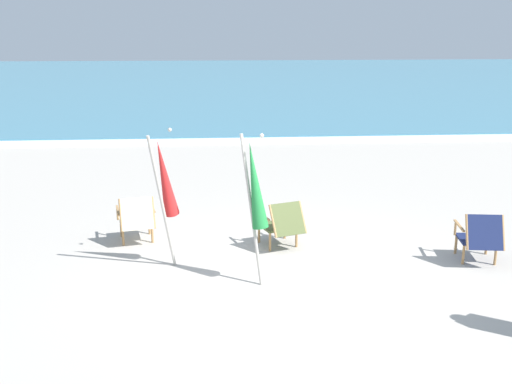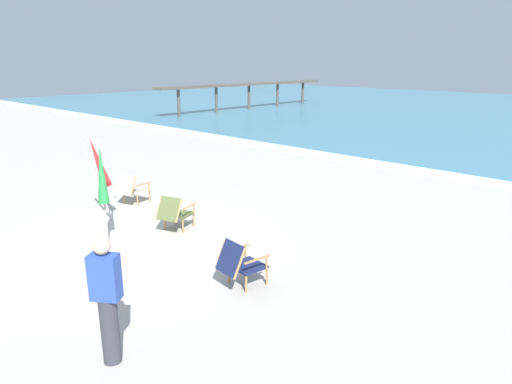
{
  "view_description": "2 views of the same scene",
  "coord_description": "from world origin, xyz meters",
  "px_view_note": "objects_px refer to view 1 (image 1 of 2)",
  "views": [
    {
      "loc": [
        -1.14,
        -7.88,
        3.46
      ],
      "look_at": [
        -0.44,
        1.71,
        0.75
      ],
      "focal_mm": 42.0,
      "sensor_mm": 36.0,
      "label": 1
    },
    {
      "loc": [
        7.62,
        -4.53,
        3.56
      ],
      "look_at": [
        0.63,
        2.88,
        0.62
      ],
      "focal_mm": 32.0,
      "sensor_mm": 36.0,
      "label": 2
    }
  ],
  "objects_px": {
    "beach_chair_mid_center": "(282,223)",
    "umbrella_furled_green": "(255,187)",
    "beach_chair_back_right": "(480,236)",
    "beach_chair_far_center": "(137,218)",
    "umbrella_furled_red": "(165,180)"
  },
  "relations": [
    {
      "from": "beach_chair_mid_center",
      "to": "beach_chair_far_center",
      "type": "bearing_deg",
      "value": 170.18
    },
    {
      "from": "beach_chair_back_right",
      "to": "umbrella_furled_red",
      "type": "bearing_deg",
      "value": 178.65
    },
    {
      "from": "umbrella_furled_red",
      "to": "beach_chair_mid_center",
      "type": "bearing_deg",
      "value": 22.65
    },
    {
      "from": "beach_chair_far_center",
      "to": "beach_chair_back_right",
      "type": "height_order",
      "value": "beach_chair_far_center"
    },
    {
      "from": "beach_chair_back_right",
      "to": "beach_chair_mid_center",
      "type": "relative_size",
      "value": 0.88
    },
    {
      "from": "beach_chair_mid_center",
      "to": "beach_chair_back_right",
      "type": "bearing_deg",
      "value": -16.42
    },
    {
      "from": "beach_chair_mid_center",
      "to": "umbrella_furled_green",
      "type": "xyz_separation_m",
      "value": [
        -0.53,
        -1.32,
        0.96
      ]
    },
    {
      "from": "umbrella_furled_red",
      "to": "umbrella_furled_green",
      "type": "xyz_separation_m",
      "value": [
        1.23,
        -0.58,
        0.03
      ]
    },
    {
      "from": "beach_chair_far_center",
      "to": "umbrella_furled_red",
      "type": "distance_m",
      "value": 1.57
    },
    {
      "from": "beach_chair_back_right",
      "to": "beach_chair_mid_center",
      "type": "height_order",
      "value": "beach_chair_back_right"
    },
    {
      "from": "umbrella_furled_red",
      "to": "umbrella_furled_green",
      "type": "height_order",
      "value": "umbrella_furled_green"
    },
    {
      "from": "beach_chair_mid_center",
      "to": "umbrella_furled_green",
      "type": "distance_m",
      "value": 1.71
    },
    {
      "from": "beach_chair_back_right",
      "to": "umbrella_furled_red",
      "type": "height_order",
      "value": "umbrella_furled_red"
    },
    {
      "from": "beach_chair_far_center",
      "to": "beach_chair_back_right",
      "type": "distance_m",
      "value": 5.34
    },
    {
      "from": "beach_chair_far_center",
      "to": "umbrella_furled_green",
      "type": "distance_m",
      "value": 2.67
    }
  ]
}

